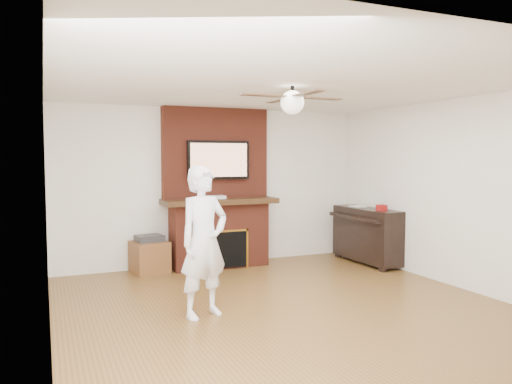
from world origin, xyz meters
name	(u,v)px	position (x,y,z in m)	size (l,w,h in m)	color
room_shell	(292,200)	(0.00, 0.00, 1.25)	(5.36, 5.86, 2.86)	brown
fireplace	(218,203)	(0.00, 2.55, 1.00)	(1.78, 0.64, 2.50)	maroon
tv	(219,160)	(0.00, 2.50, 1.68)	(1.00, 0.08, 0.60)	black
ceiling_fan	(292,101)	(0.00, 0.00, 2.33)	(1.21, 1.21, 0.31)	black
person	(204,242)	(-0.95, 0.21, 0.82)	(0.60, 0.40, 1.63)	white
side_table	(150,255)	(-1.10, 2.48, 0.26)	(0.57, 0.57, 0.57)	brown
piano	(366,234)	(2.28, 1.78, 0.48)	(0.54, 1.38, 0.99)	black
cable_box	(214,197)	(-0.10, 2.45, 1.10)	(0.34, 0.20, 0.05)	silver
candle_orange	(211,264)	(-0.17, 2.38, 0.07)	(0.07, 0.07, 0.13)	orange
candle_green	(222,265)	(-0.01, 2.35, 0.04)	(0.07, 0.07, 0.08)	#4A7A30
candle_cream	(222,264)	(0.01, 2.38, 0.05)	(0.07, 0.07, 0.10)	#C3B19B
candle_blue	(233,265)	(0.17, 2.34, 0.04)	(0.06, 0.06, 0.07)	teal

